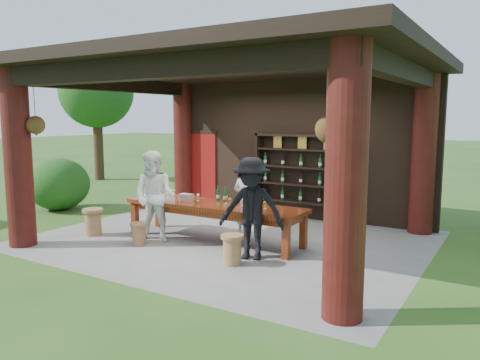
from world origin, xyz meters
The scene contains 15 objects.
ground centered at (0.00, 0.00, 0.00)m, with size 90.00×90.00×0.00m, color #2D5119.
pavilion centered at (-0.01, 0.43, 2.13)m, with size 7.50×6.00×3.60m.
wine_shelf centered at (0.44, 2.45, 1.02)m, with size 2.31×0.35×2.03m.
tasting_table centered at (-0.20, -0.26, 0.64)m, with size 3.72×0.99×0.75m.
stool_near_left centered at (-1.26, -1.25, 0.23)m, with size 0.33×0.33×0.43m.
stool_near_right centered at (0.90, -1.33, 0.27)m, with size 0.38×0.38×0.50m.
stool_far_left centered at (-2.60, -1.18, 0.29)m, with size 0.42×0.42×0.55m.
host centered at (0.16, 0.34, 0.75)m, with size 0.54×0.36×1.49m, color white.
guest_woman centered at (-1.17, -0.87, 0.89)m, with size 0.87×0.67×1.78m, color white.
guest_man centered at (1.01, -0.89, 0.88)m, with size 1.14×0.65×1.76m, color black.
table_bottles centered at (-0.20, 0.07, 0.90)m, with size 0.29×0.16×0.31m.
table_glasses centered at (0.10, -0.22, 0.82)m, with size 2.38×0.28×0.15m.
napkin_basket centered at (-0.83, -0.31, 0.82)m, with size 0.26×0.18×0.14m, color #BF6672.
shrubs centered at (2.06, 1.08, 0.55)m, with size 15.95×7.89×1.36m.
trees centered at (3.52, 1.74, 3.37)m, with size 22.79×10.13×4.80m.
Camera 1 is at (4.90, -7.68, 2.44)m, focal length 35.00 mm.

